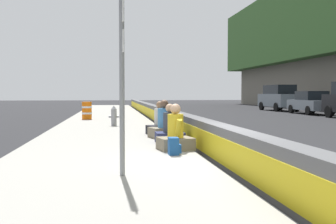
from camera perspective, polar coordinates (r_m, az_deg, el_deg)
ground_plane at (r=8.60m, az=8.68°, el=-7.79°), size 160.00×160.00×0.00m
sidewalk_strip at (r=8.24m, az=-9.43°, el=-7.77°), size 80.00×4.40×0.14m
jersey_barrier at (r=8.53m, az=8.68°, el=-4.99°), size 76.00×0.45×0.85m
route_sign_post at (r=6.97m, az=-6.54°, el=8.22°), size 0.44×0.09×3.60m
fire_hydrant at (r=17.58m, az=-7.71°, el=-0.49°), size 0.26×0.46×0.88m
seated_person_foreground at (r=10.04m, az=1.07°, el=-3.35°), size 0.84×0.94×1.16m
seated_person_middle at (r=11.48m, az=0.26°, el=-2.65°), size 0.71×0.80×1.12m
seated_person_rear at (r=12.75m, az=-0.54°, el=-1.99°), size 0.94×1.03×1.21m
seated_person_far at (r=13.80m, az=-1.16°, el=-1.71°), size 0.87×0.96×1.15m
backpack at (r=9.26m, az=0.84°, el=-4.91°), size 0.32×0.28×0.40m
construction_barrel at (r=22.11m, az=-11.46°, el=0.21°), size 0.54×0.54×0.95m
parked_car_midline at (r=31.50m, az=19.65°, el=1.28°), size 4.54×2.04×1.71m
parked_car_far at (r=36.77m, az=15.47°, el=2.02°), size 4.87×2.21×2.28m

